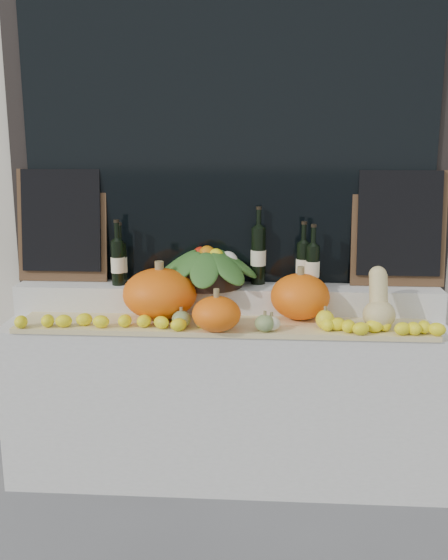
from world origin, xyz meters
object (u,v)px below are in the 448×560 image
at_px(pumpkin_right, 300,297).
at_px(wine_bottle_tall, 258,255).
at_px(pumpkin_left, 160,294).
at_px(butternut_squash, 379,304).
at_px(produce_bowl, 207,266).

bearing_deg(pumpkin_right, wine_bottle_tall, 136.17).
height_order(pumpkin_left, butternut_squash, butternut_squash).
relative_size(pumpkin_right, produce_bowl, 0.53).
bearing_deg(pumpkin_left, produce_bowl, 37.99).
bearing_deg(wine_bottle_tall, produce_bowl, -167.02).
height_order(pumpkin_left, pumpkin_right, pumpkin_left).
bearing_deg(butternut_squash, produce_bowl, 162.47).
distance_m(produce_bowl, wine_bottle_tall, 0.29).
distance_m(butternut_squash, produce_bowl, 0.92).
distance_m(pumpkin_left, produce_bowl, 0.31).
relative_size(butternut_squash, produce_bowl, 0.51).
bearing_deg(wine_bottle_tall, pumpkin_left, -154.25).
bearing_deg(produce_bowl, wine_bottle_tall, 12.98).
xyz_separation_m(pumpkin_right, produce_bowl, (-0.49, 0.15, 0.12)).
distance_m(butternut_squash, wine_bottle_tall, 0.71).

